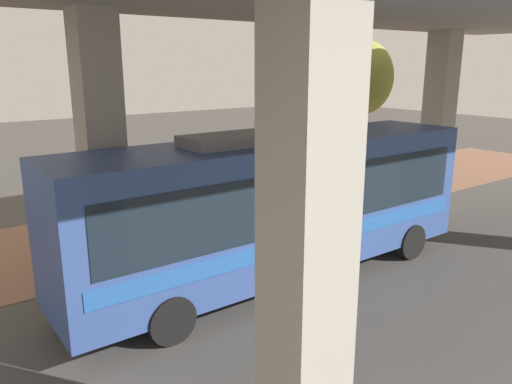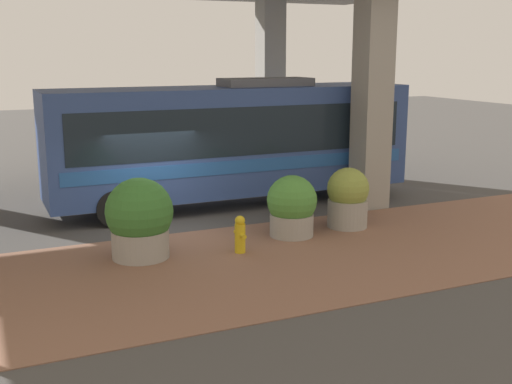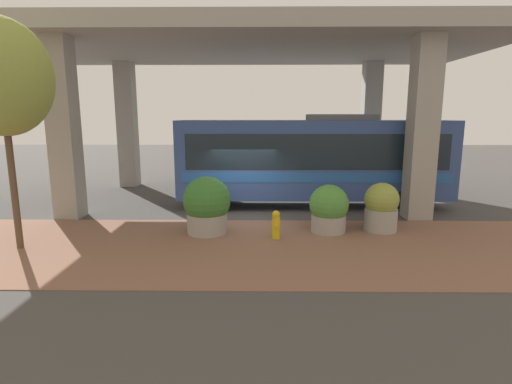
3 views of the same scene
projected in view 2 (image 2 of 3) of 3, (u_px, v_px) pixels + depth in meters
ground_plane at (166, 235)px, 16.46m from camera, size 80.00×80.00×0.00m
sidewalk_strip at (206, 270)px, 13.79m from camera, size 6.00×40.00×0.02m
bus at (233, 138)px, 19.37m from camera, size 2.53×11.06×3.83m
fire_hydrant at (240, 234)px, 14.88m from camera, size 0.52×0.25×0.90m
planter_front at (140, 219)px, 14.44m from camera, size 1.53×1.53×1.86m
planter_middle at (348, 198)px, 17.02m from camera, size 1.11×1.11×1.62m
planter_back at (292, 207)px, 16.20m from camera, size 1.27×1.27×1.58m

